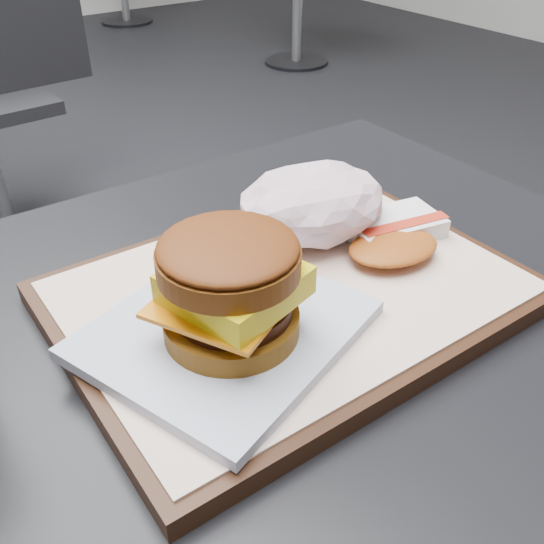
{
  "coord_description": "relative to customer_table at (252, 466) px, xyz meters",
  "views": [
    {
      "loc": [
        -0.21,
        -0.33,
        1.09
      ],
      "look_at": [
        0.0,
        -0.03,
        0.83
      ],
      "focal_mm": 40.0,
      "sensor_mm": 36.0,
      "label": 1
    }
  ],
  "objects": [
    {
      "name": "customer_table",
      "position": [
        0.0,
        0.0,
        0.0
      ],
      "size": [
        0.8,
        0.6,
        0.77
      ],
      "color": "#A5A5AA",
      "rests_on": "ground"
    },
    {
      "name": "breakfast_sandwich",
      "position": [
        -0.03,
        -0.03,
        0.24
      ],
      "size": [
        0.24,
        0.22,
        0.09
      ],
      "color": "silver",
      "rests_on": "serving_tray"
    },
    {
      "name": "hash_brown",
      "position": [
        0.16,
        -0.0,
        0.22
      ],
      "size": [
        0.13,
        0.1,
        0.02
      ],
      "color": "white",
      "rests_on": "serving_tray"
    },
    {
      "name": "serving_tray",
      "position": [
        0.05,
        0.0,
        0.2
      ],
      "size": [
        0.38,
        0.28,
        0.02
      ],
      "color": "black",
      "rests_on": "customer_table"
    },
    {
      "name": "crumpled_wrapper",
      "position": [
        0.11,
        0.06,
        0.24
      ],
      "size": [
        0.14,
        0.11,
        0.06
      ],
      "primitive_type": null,
      "color": "silver",
      "rests_on": "serving_tray"
    }
  ]
}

